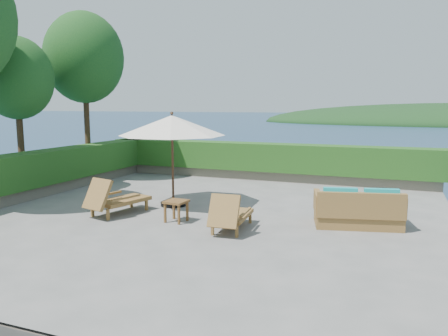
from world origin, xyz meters
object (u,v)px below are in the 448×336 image
at_px(side_table, 176,204).
at_px(patio_umbrella, 172,126).
at_px(wicker_loveseat, 358,211).
at_px(lounge_left, 115,199).
at_px(lounge_right, 230,214).

bearing_deg(side_table, patio_umbrella, 120.31).
distance_m(patio_umbrella, wicker_loveseat, 5.24).
xyz_separation_m(lounge_left, side_table, (1.76, -0.05, 0.01)).
bearing_deg(lounge_left, patio_umbrella, 72.28).
xyz_separation_m(patio_umbrella, wicker_loveseat, (4.90, -0.33, -1.81)).
distance_m(patio_umbrella, lounge_right, 3.39).
distance_m(patio_umbrella, side_table, 2.44).
bearing_deg(lounge_right, lounge_left, 171.09).
bearing_deg(lounge_left, side_table, 13.31).
xyz_separation_m(lounge_left, lounge_right, (3.22, -0.28, -0.03)).
bearing_deg(side_table, wicker_loveseat, 15.60).
distance_m(patio_umbrella, lounge_left, 2.44).
relative_size(side_table, wicker_loveseat, 0.25).
bearing_deg(patio_umbrella, lounge_right, -36.14).
xyz_separation_m(patio_umbrella, side_table, (0.85, -1.46, -1.76)).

